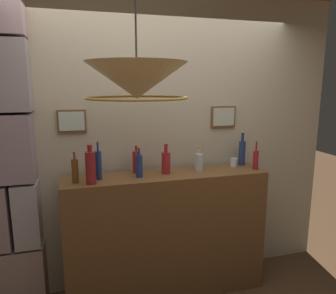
{
  "coord_description": "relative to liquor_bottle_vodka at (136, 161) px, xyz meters",
  "views": [
    {
      "loc": [
        -0.7,
        -1.75,
        1.9
      ],
      "look_at": [
        0.0,
        0.77,
        1.39
      ],
      "focal_mm": 33.69,
      "sensor_mm": 36.0,
      "label": 1
    }
  ],
  "objects": [
    {
      "name": "liquor_bottle_gin",
      "position": [
        -0.33,
        -0.12,
        0.02
      ],
      "size": [
        0.05,
        0.05,
        0.32
      ],
      "color": "navy",
      "rests_on": "bar_shelf_unit"
    },
    {
      "name": "stone_pillar",
      "position": [
        -1.04,
        0.04,
        0.17
      ],
      "size": [
        0.44,
        0.29,
        2.8
      ],
      "color": "gray",
      "rests_on": "ground"
    },
    {
      "name": "liquor_bottle_mezcal",
      "position": [
        -0.0,
        -0.15,
        -0.0
      ],
      "size": [
        0.06,
        0.06,
        0.26
      ],
      "color": "navy",
      "rests_on": "bar_shelf_unit"
    },
    {
      "name": "bar_shelf_unit",
      "position": [
        0.25,
        -0.11,
        -0.67
      ],
      "size": [
        1.78,
        0.4,
        1.14
      ],
      "primitive_type": "cube",
      "color": "brown",
      "rests_on": "ground"
    },
    {
      "name": "liquor_bottle_scotch",
      "position": [
        -0.52,
        -0.17,
        -0.0
      ],
      "size": [
        0.05,
        0.05,
        0.25
      ],
      "color": "brown",
      "rests_on": "bar_shelf_unit"
    },
    {
      "name": "panelled_rear_partition",
      "position": [
        0.24,
        0.17,
        0.28
      ],
      "size": [
        3.52,
        0.15,
        2.88
      ],
      "color": "#BCAD8E",
      "rests_on": "ground"
    },
    {
      "name": "pendant_lamp",
      "position": [
        -0.11,
        -0.74,
        0.68
      ],
      "size": [
        0.63,
        0.63,
        0.64
      ],
      "color": "beige"
    },
    {
      "name": "liquor_bottle_bourbon",
      "position": [
        1.04,
        0.0,
        0.03
      ],
      "size": [
        0.06,
        0.06,
        0.33
      ],
      "color": "navy",
      "rests_on": "bar_shelf_unit"
    },
    {
      "name": "liquor_bottle_amaro",
      "position": [
        -0.4,
        -0.23,
        0.03
      ],
      "size": [
        0.08,
        0.08,
        0.31
      ],
      "color": "maroon",
      "rests_on": "bar_shelf_unit"
    },
    {
      "name": "liquor_bottle_vermouth",
      "position": [
        0.24,
        -0.1,
        0.0
      ],
      "size": [
        0.08,
        0.08,
        0.26
      ],
      "color": "maroon",
      "rests_on": "bar_shelf_unit"
    },
    {
      "name": "liquor_bottle_vodka",
      "position": [
        0.0,
        0.0,
        0.0
      ],
      "size": [
        0.07,
        0.07,
        0.26
      ],
      "color": "maroon",
      "rests_on": "bar_shelf_unit"
    },
    {
      "name": "glass_tumbler_rocks",
      "position": [
        0.93,
        -0.03,
        -0.06
      ],
      "size": [
        0.06,
        0.06,
        0.08
      ],
      "color": "silver",
      "rests_on": "bar_shelf_unit"
    },
    {
      "name": "liquor_bottle_brandy",
      "position": [
        0.56,
        -0.07,
        -0.02
      ],
      "size": [
        0.08,
        0.08,
        0.22
      ],
      "color": "#B9C0BF",
      "rests_on": "bar_shelf_unit"
    },
    {
      "name": "liquor_bottle_tequila",
      "position": [
        1.08,
        -0.18,
        -0.01
      ],
      "size": [
        0.05,
        0.05,
        0.27
      ],
      "color": "maroon",
      "rests_on": "bar_shelf_unit"
    }
  ]
}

